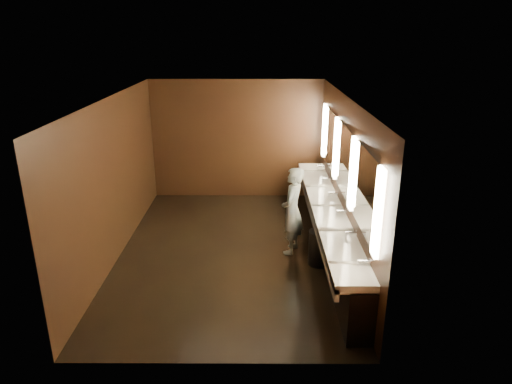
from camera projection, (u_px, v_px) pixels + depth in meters
floor at (231, 251)px, 8.41m from camera, size 6.00×6.00×0.00m
ceiling at (227, 98)px, 7.47m from camera, size 4.00×6.00×0.02m
wall_back at (237, 140)px, 10.76m from camera, size 4.00×0.02×2.80m
wall_front at (213, 262)px, 5.12m from camera, size 4.00×0.02×2.80m
wall_left at (115, 179)px, 7.95m from camera, size 0.02×6.00×2.80m
wall_right at (344, 179)px, 7.93m from camera, size 0.02×6.00×2.80m
sink_counter at (329, 227)px, 8.24m from camera, size 0.55×5.40×1.01m
mirror_band at (344, 160)px, 7.81m from camera, size 0.06×5.03×1.15m
person at (292, 211)px, 8.15m from camera, size 0.55×0.67×1.60m
trash_bin at (320, 248)px, 7.87m from camera, size 0.42×0.42×0.62m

